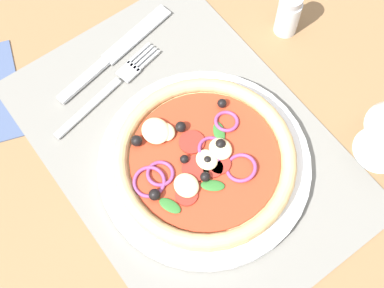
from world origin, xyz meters
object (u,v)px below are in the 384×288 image
fork (113,85)px  pepper_shaker (288,14)px  plate (201,167)px  knife (116,52)px  pizza (201,161)px

fork → pepper_shaker: 25.37cm
plate → knife: bearing=177.4°
plate → pepper_shaker: pepper_shaker is taller
plate → pepper_shaker: 24.37cm
pepper_shaker → fork: bearing=-104.5°
pepper_shaker → knife: bearing=-116.2°
pizza → fork: bearing=-172.1°
plate → fork: 16.43cm
plate → fork: size_ratio=1.45×
knife → pepper_shaker: 23.77cm
fork → plate: bearing=-93.8°
fork → pizza: bearing=-94.0°
pizza → pepper_shaker: 24.29cm
pizza → pepper_shaker: bearing=113.9°
pizza → knife: pizza is taller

